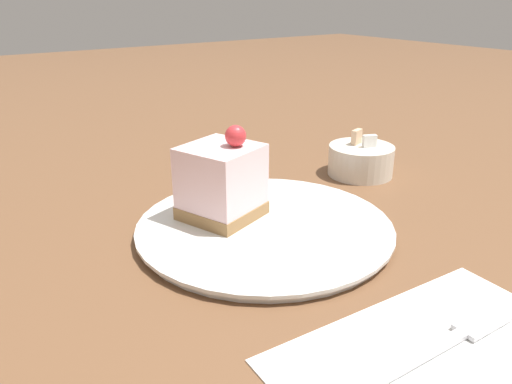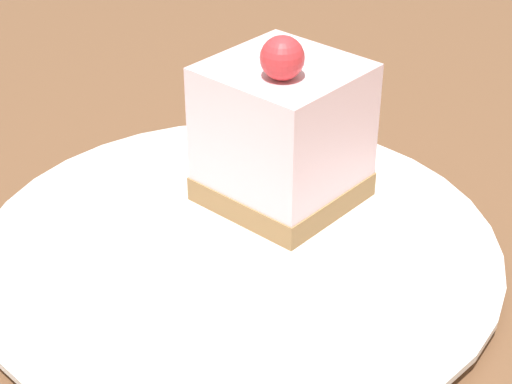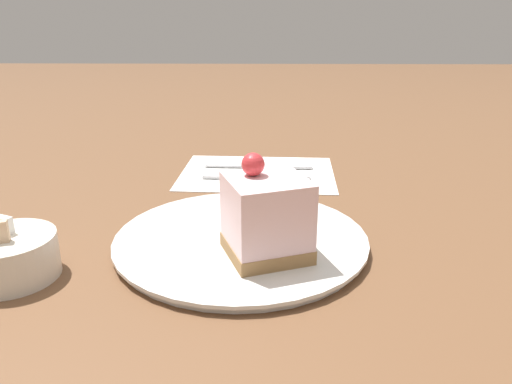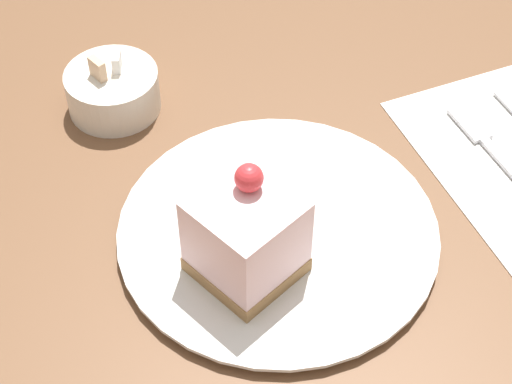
% 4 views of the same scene
% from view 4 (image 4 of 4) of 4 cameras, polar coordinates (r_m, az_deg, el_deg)
% --- Properties ---
extents(ground_plane, '(4.00, 4.00, 0.00)m').
position_cam_4_polar(ground_plane, '(0.79, 4.17, -2.46)').
color(ground_plane, brown).
extents(plate, '(0.29, 0.29, 0.01)m').
position_cam_4_polar(plate, '(0.77, 1.47, -2.68)').
color(plate, silver).
rests_on(plate, ground_plane).
extents(cake_slice, '(0.10, 0.10, 0.11)m').
position_cam_4_polar(cake_slice, '(0.71, -0.66, -2.99)').
color(cake_slice, '#9E7547').
rests_on(cake_slice, plate).
extents(fork, '(0.02, 0.17, 0.00)m').
position_cam_4_polar(fork, '(0.88, 15.63, 2.61)').
color(fork, silver).
rests_on(fork, napkin).
extents(sugar_bowl, '(0.10, 0.10, 0.07)m').
position_cam_4_polar(sugar_bowl, '(0.90, -9.52, 6.70)').
color(sugar_bowl, silver).
rests_on(sugar_bowl, ground_plane).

